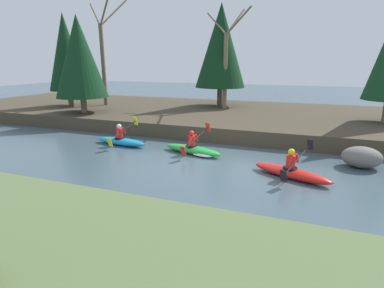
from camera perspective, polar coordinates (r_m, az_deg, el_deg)
The scene contains 11 objects.
ground_plane at distance 11.16m, azimuth 5.18°, elevation -4.42°, with size 90.00×90.00×0.00m, color #425660.
riverbank_far at distance 19.42m, azimuth 12.02°, elevation 4.89°, with size 44.00×11.16×0.74m.
conifer_tree_far_left at distance 23.31m, azimuth -22.89°, elevation 15.77°, with size 2.61×2.61×6.30m.
conifer_tree_left at distance 19.73m, azimuth -20.67°, elevation 15.26°, with size 3.09×3.09×5.73m.
conifer_tree_mid_left at distance 21.58m, azimuth 5.51°, elevation 18.06°, with size 3.47×3.47×6.88m.
bare_tree_upstream at distance 23.00m, azimuth -16.50°, elevation 15.92°, with size 4.10×4.05×7.48m.
bare_tree_mid_upstream at distance 20.44m, azimuth 6.51°, elevation 15.31°, with size 3.59×3.55×6.52m.
kayaker_lead at distance 10.57m, azimuth 18.50°, elevation -5.03°, with size 2.72×1.98×1.20m.
kayaker_middle at distance 12.62m, azimuth 0.55°, elevation -1.08°, with size 2.78×2.05×1.20m.
kayaker_trailing at distance 14.40m, azimuth -13.34°, elevation 0.66°, with size 2.79×2.07×1.20m.
boulder_midstream at distance 12.64m, azimuth 29.61°, elevation -2.19°, with size 1.38×1.08×0.78m.
Camera 1 is at (2.67, -10.17, 3.73)m, focal length 28.00 mm.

